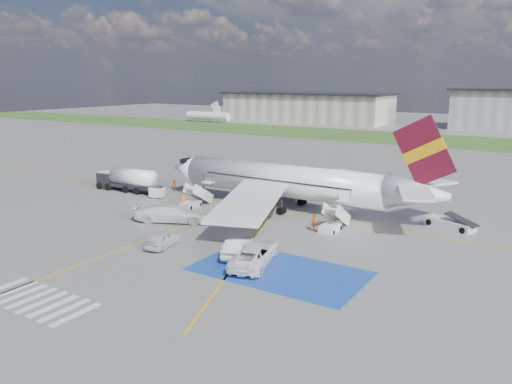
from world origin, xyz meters
TOP-DOWN VIEW (x-y plane):
  - ground at (0.00, 0.00)m, footprint 400.00×400.00m
  - grass_strip at (0.00, 95.00)m, footprint 400.00×30.00m
  - taxiway_line_main at (0.00, 12.00)m, footprint 120.00×0.20m
  - taxiway_line_cross at (-5.00, -10.00)m, footprint 0.20×60.00m
  - taxiway_line_diag at (0.00, 12.00)m, footprint 20.71×56.45m
  - staging_box at (10.00, -4.00)m, footprint 14.00×8.00m
  - crosswalk at (-1.80, -18.00)m, footprint 9.00×4.00m
  - terminal_west at (-55.00, 130.00)m, footprint 60.00×22.00m
  - airliner at (1.51, 14.00)m, footprint 36.81×32.95m
  - airstairs_fwd at (-9.50, 8.70)m, footprint 1.90×5.20m
  - airstairs_aft at (9.00, 8.70)m, footprint 1.90×5.20m
  - fuel_tanker at (-22.89, 10.69)m, footprint 9.56×3.23m
  - gpu_cart at (-16.41, 9.73)m, footprint 2.07×1.57m
  - belt_loader at (19.20, 16.19)m, footprint 5.74×3.54m
  - car_silver_a at (-2.25, -4.42)m, footprint 2.73×4.86m
  - car_silver_b at (5.11, -2.88)m, footprint 3.34×5.35m
  - van_white_a at (7.37, -3.58)m, footprint 4.33×6.53m
  - van_white_b at (-7.05, 2.27)m, footprint 6.86×5.02m
  - crew_fwd at (-10.17, 7.78)m, footprint 0.68×0.72m
  - crew_nose at (-17.27, 14.04)m, footprint 0.96×0.98m
  - crew_aft at (7.59, 7.49)m, footprint 0.73×1.15m

SIDE VIEW (x-z plane):
  - ground at x=0.00m, z-range 0.00..0.00m
  - grass_strip at x=0.00m, z-range 0.00..0.01m
  - taxiway_line_main at x=0.00m, z-range 0.00..0.01m
  - taxiway_line_cross at x=-5.00m, z-range 0.00..0.01m
  - taxiway_line_diag at x=0.00m, z-range 0.00..0.01m
  - staging_box at x=10.00m, z-range 0.00..0.01m
  - crosswalk at x=-1.80m, z-range 0.00..0.01m
  - belt_loader at x=19.20m, z-range -0.42..1.25m
  - airstairs_fwd at x=-9.50m, z-range -1.18..2.42m
  - airstairs_aft at x=9.00m, z-range -1.18..2.42m
  - gpu_cart at x=-16.41m, z-range -0.08..1.48m
  - car_silver_a at x=-2.25m, z-range 0.00..1.56m
  - crew_nose at x=-17.27m, z-range 0.00..1.60m
  - crew_fwd at x=-10.17m, z-range 0.00..1.65m
  - car_silver_b at x=5.11m, z-range 0.00..1.66m
  - crew_aft at x=7.59m, z-range 0.00..1.83m
  - van_white_a at x=7.37m, z-range 0.00..2.25m
  - van_white_b at x=-7.05m, z-range 0.00..2.49m
  - fuel_tanker at x=-22.89m, z-range -0.25..2.96m
  - airliner at x=1.51m, z-range -2.57..9.35m
  - terminal_west at x=-55.00m, z-range 0.00..10.00m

